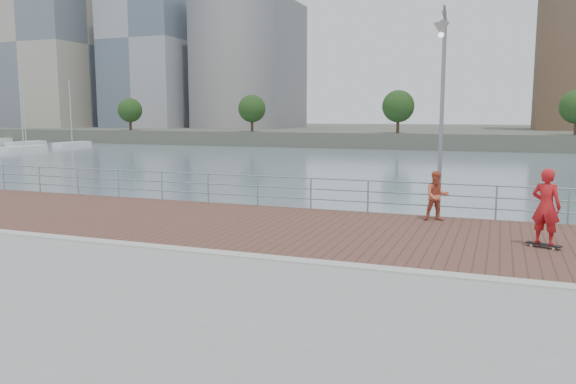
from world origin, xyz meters
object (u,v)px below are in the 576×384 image
(guardrail, at_px, (339,191))
(bystander, at_px, (437,196))
(street_lamp, at_px, (442,77))
(skateboarder, at_px, (546,207))

(guardrail, height_order, bystander, bystander)
(street_lamp, height_order, skateboarder, street_lamp)
(bystander, bearing_deg, street_lamp, -98.18)
(bystander, bearing_deg, guardrail, 148.79)
(street_lamp, relative_size, skateboarder, 3.28)
(skateboarder, bearing_deg, bystander, -20.42)
(guardrail, xyz_separation_m, bystander, (3.38, -0.78, 0.11))
(guardrail, distance_m, skateboarder, 7.25)
(guardrail, height_order, skateboarder, skateboarder)
(street_lamp, xyz_separation_m, skateboarder, (2.89, -2.62, -3.39))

